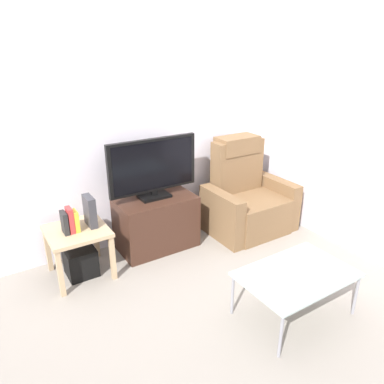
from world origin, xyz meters
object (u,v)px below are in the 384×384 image
(game_console, at_px, (90,211))
(tv_stand, at_px, (156,222))
(book_rightmost, at_px, (75,221))
(coffee_table, at_px, (296,276))
(side_table, at_px, (77,237))
(book_leftmost, at_px, (64,223))
(book_middle, at_px, (70,220))
(subwoofer_box, at_px, (81,262))
(television, at_px, (153,167))
(recliner_armchair, at_px, (246,199))
(cell_phone, at_px, (300,272))

(game_console, bearing_deg, tv_stand, 5.82)
(book_rightmost, height_order, coffee_table, book_rightmost)
(side_table, distance_m, book_leftmost, 0.21)
(book_middle, height_order, book_rightmost, book_middle)
(book_middle, distance_m, book_rightmost, 0.05)
(tv_stand, xyz_separation_m, game_console, (-0.72, -0.07, 0.34))
(tv_stand, height_order, subwoofer_box, tv_stand)
(television, distance_m, game_console, 0.77)
(recliner_armchair, distance_m, book_rightmost, 1.99)
(side_table, xyz_separation_m, book_rightmost, (-0.00, -0.02, 0.18))
(television, relative_size, recliner_armchair, 0.89)
(side_table, bearing_deg, recliner_armchair, -2.39)
(book_rightmost, height_order, game_console, game_console)
(side_table, height_order, coffee_table, side_table)
(game_console, bearing_deg, book_middle, -171.17)
(side_table, distance_m, subwoofer_box, 0.27)
(coffee_table, bearing_deg, book_leftmost, 133.64)
(subwoofer_box, height_order, book_leftmost, book_leftmost)
(tv_stand, height_order, book_rightmost, book_rightmost)
(book_leftmost, height_order, coffee_table, book_leftmost)
(side_table, bearing_deg, cell_phone, -48.38)
(tv_stand, xyz_separation_m, book_leftmost, (-0.96, -0.10, 0.30))
(book_leftmost, height_order, book_rightmost, book_leftmost)
(tv_stand, bearing_deg, book_middle, -173.54)
(cell_phone, bearing_deg, television, 79.00)
(book_leftmost, relative_size, coffee_table, 0.23)
(television, distance_m, cell_phone, 1.74)
(recliner_armchair, bearing_deg, game_console, 177.51)
(side_table, bearing_deg, game_console, 3.95)
(side_table, bearing_deg, book_rightmost, -97.96)
(book_middle, bearing_deg, side_table, 22.54)
(tv_stand, height_order, book_middle, book_middle)
(recliner_armchair, distance_m, coffee_table, 1.56)
(subwoofer_box, distance_m, coffee_table, 1.99)
(cell_phone, bearing_deg, coffee_table, 142.92)
(subwoofer_box, xyz_separation_m, book_leftmost, (-0.10, -0.02, 0.45))
(book_rightmost, bearing_deg, side_table, 82.04)
(recliner_armchair, relative_size, book_rightmost, 5.46)
(book_rightmost, distance_m, cell_phone, 1.99)
(game_console, bearing_deg, subwoofer_box, -176.05)
(tv_stand, xyz_separation_m, book_rightmost, (-0.86, -0.10, 0.30))
(side_table, distance_m, book_rightmost, 0.18)
(recliner_armchair, relative_size, book_middle, 4.57)
(tv_stand, relative_size, book_rightmost, 4.16)
(television, relative_size, cell_phone, 6.44)
(book_middle, bearing_deg, book_leftmost, 180.00)
(book_rightmost, bearing_deg, recliner_armchair, -1.81)
(subwoofer_box, xyz_separation_m, book_middle, (-0.05, -0.02, 0.47))
(recliner_armchair, height_order, book_rightmost, recliner_armchair)
(book_middle, xyz_separation_m, coffee_table, (1.35, -1.47, -0.24))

